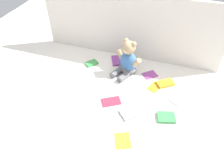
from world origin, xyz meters
TOP-DOWN VIEW (x-y plane):
  - ground_plane at (0.00, 0.00)m, footprint 3.20×3.20m
  - backdrop_drape at (0.00, 0.42)m, footprint 1.51×0.03m
  - teddy_bear at (0.05, 0.18)m, footprint 0.24×0.25m
  - book_case_0 at (-0.07, 0.30)m, footprint 0.13×0.16m
  - book_case_1 at (0.20, -0.45)m, footprint 0.13×0.14m
  - book_case_2 at (0.24, 0.20)m, footprint 0.14×0.14m
  - book_case_3 at (0.37, 0.13)m, footprint 0.15×0.14m
  - book_case_4 at (0.19, -0.23)m, footprint 0.17×0.17m
  - book_case_5 at (0.03, -0.18)m, footprint 0.16×0.14m
  - book_case_6 at (0.30, 0.07)m, footprint 0.11×0.13m
  - book_case_7 at (0.48, 0.01)m, footprint 0.15×0.16m
  - book_case_8 at (0.42, -0.20)m, footprint 0.14×0.12m
  - book_case_9 at (-0.26, 0.19)m, footprint 0.11×0.12m

SIDE VIEW (x-z plane):
  - ground_plane at x=0.00m, z-range 0.00..0.00m
  - book_case_1 at x=0.20m, z-range 0.00..0.01m
  - book_case_6 at x=0.30m, z-range 0.00..0.01m
  - book_case_5 at x=0.03m, z-range 0.00..0.01m
  - book_case_7 at x=0.48m, z-range 0.00..0.01m
  - book_case_2 at x=0.24m, z-range 0.00..0.01m
  - book_case_4 at x=0.19m, z-range 0.00..0.01m
  - book_case_0 at x=-0.07m, z-range 0.00..0.02m
  - book_case_9 at x=-0.26m, z-range 0.00..0.02m
  - book_case_8 at x=0.42m, z-range 0.00..0.02m
  - book_case_3 at x=0.37m, z-range 0.00..0.02m
  - teddy_bear at x=0.05m, z-range -0.04..0.25m
  - backdrop_drape at x=0.00m, z-range 0.00..0.55m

